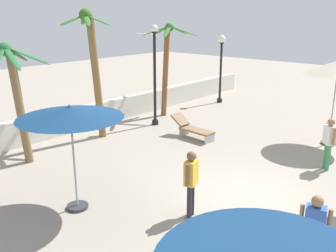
{
  "coord_description": "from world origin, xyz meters",
  "views": [
    {
      "loc": [
        -8.28,
        -4.27,
        4.71
      ],
      "look_at": [
        0.0,
        2.94,
        1.4
      ],
      "focal_mm": 40.21,
      "sensor_mm": 36.0,
      "label": 1
    }
  ],
  "objects": [
    {
      "name": "ground_plane",
      "position": [
        0.0,
        0.0,
        0.0
      ],
      "size": [
        56.0,
        56.0,
        0.0
      ],
      "primitive_type": "plane",
      "color": "#9E9384"
    },
    {
      "name": "boundary_wall",
      "position": [
        0.0,
        8.39,
        0.49
      ],
      "size": [
        25.2,
        0.3,
        0.99
      ],
      "primitive_type": "cube",
      "color": "silver",
      "rests_on": "ground_plane"
    },
    {
      "name": "patio_umbrella_0",
      "position": [
        -3.39,
        3.01,
        2.46
      ],
      "size": [
        2.51,
        2.51,
        2.69
      ],
      "color": "#333338",
      "rests_on": "ground_plane"
    },
    {
      "name": "palm_tree_0",
      "position": [
        -2.81,
        6.75,
        2.6
      ],
      "size": [
        2.56,
        2.56,
        3.89
      ],
      "color": "olive",
      "rests_on": "ground_plane"
    },
    {
      "name": "palm_tree_1",
      "position": [
        4.96,
        7.33,
        2.74
      ],
      "size": [
        2.54,
        2.59,
        4.28
      ],
      "color": "brown",
      "rests_on": "ground_plane"
    },
    {
      "name": "palm_tree_2",
      "position": [
        0.46,
        7.01,
        3.01
      ],
      "size": [
        1.99,
        1.87,
        4.87
      ],
      "color": "brown",
      "rests_on": "ground_plane"
    },
    {
      "name": "lamp_post_1",
      "position": [
        8.78,
        6.83,
        2.32
      ],
      "size": [
        0.39,
        0.39,
        3.59
      ],
      "color": "black",
      "rests_on": "ground_plane"
    },
    {
      "name": "lamp_post_2",
      "position": [
        3.32,
        6.58,
        2.35
      ],
      "size": [
        0.31,
        0.31,
        4.25
      ],
      "color": "black",
      "rests_on": "ground_plane"
    },
    {
      "name": "lounge_chair_0",
      "position": [
        2.92,
        4.23,
        0.4
      ],
      "size": [
        0.67,
        1.9,
        0.83
      ],
      "color": "#B7B7BC",
      "rests_on": "ground_plane"
    },
    {
      "name": "guest_0",
      "position": [
        -1.83,
        0.63,
        1.0
      ],
      "size": [
        0.54,
        0.32,
        1.66
      ],
      "color": "#26262D",
      "rests_on": "ground_plane"
    },
    {
      "name": "guest_1",
      "position": [
        -1.97,
        -2.32,
        0.96
      ],
      "size": [
        0.33,
        0.54,
        1.59
      ],
      "color": "silver",
      "rests_on": "ground_plane"
    },
    {
      "name": "guest_3",
      "position": [
        3.21,
        -0.83,
        1.0
      ],
      "size": [
        0.42,
        0.44,
        1.65
      ],
      "color": "#3F8C59",
      "rests_on": "ground_plane"
    },
    {
      "name": "seagull_0",
      "position": [
        5.63,
        9.3,
        3.67
      ],
      "size": [
        0.38,
        1.37,
        0.14
      ],
      "color": "white"
    }
  ]
}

